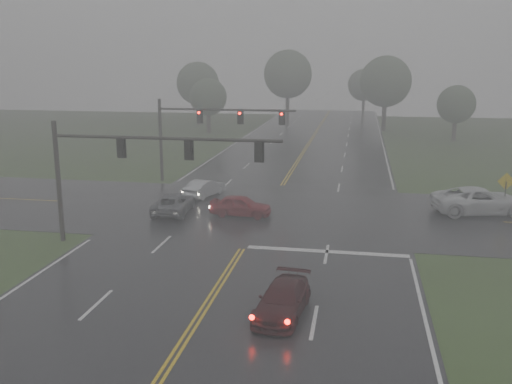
% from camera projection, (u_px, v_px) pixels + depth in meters
% --- Properties ---
extents(main_road, '(18.00, 160.00, 0.02)m').
position_uv_depth(main_road, '(261.00, 219.00, 36.19)').
color(main_road, black).
rests_on(main_road, ground).
extents(cross_street, '(120.00, 14.00, 0.02)m').
position_uv_depth(cross_street, '(266.00, 211.00, 38.11)').
color(cross_street, black).
rests_on(cross_street, ground).
extents(stop_bar, '(8.50, 0.50, 0.01)m').
position_uv_depth(stop_bar, '(327.00, 252.00, 30.05)').
color(stop_bar, silver).
rests_on(stop_bar, ground).
extents(sedan_maroon, '(2.15, 4.40, 1.23)m').
position_uv_depth(sedan_maroon, '(282.00, 315.00, 22.68)').
color(sedan_maroon, black).
rests_on(sedan_maroon, ground).
extents(sedan_red, '(4.05, 1.80, 1.35)m').
position_uv_depth(sedan_red, '(241.00, 216.00, 36.95)').
color(sedan_red, maroon).
rests_on(sedan_red, ground).
extents(sedan_silver, '(2.49, 4.09, 1.27)m').
position_uv_depth(sedan_silver, '(205.00, 197.00, 42.14)').
color(sedan_silver, '#A9ACB1').
rests_on(sedan_silver, ground).
extents(car_grey, '(2.41, 4.72, 1.28)m').
position_uv_depth(car_grey, '(174.00, 213.00, 37.64)').
color(car_grey, '#525459').
rests_on(car_grey, ground).
extents(pickup_white, '(6.63, 4.06, 1.71)m').
position_uv_depth(pickup_white, '(479.00, 214.00, 37.51)').
color(pickup_white, silver).
rests_on(pickup_white, ground).
extents(signal_gantry_near, '(12.52, 0.29, 6.70)m').
position_uv_depth(signal_gantry_near, '(124.00, 160.00, 30.23)').
color(signal_gantry_near, black).
rests_on(signal_gantry_near, ground).
extents(signal_gantry_far, '(11.32, 0.34, 6.78)m').
position_uv_depth(signal_gantry_far, '(201.00, 125.00, 46.14)').
color(signal_gantry_far, black).
rests_on(signal_gantry_far, ground).
extents(sign_diamond_east, '(1.14, 0.22, 2.76)m').
position_uv_depth(sign_diamond_east, '(506.00, 186.00, 37.02)').
color(sign_diamond_east, black).
rests_on(sign_diamond_east, ground).
extents(tree_nw_a, '(5.06, 5.06, 7.43)m').
position_uv_depth(tree_nw_a, '(208.00, 97.00, 77.30)').
color(tree_nw_a, '#2E261E').
rests_on(tree_nw_a, ground).
extents(tree_ne_a, '(7.11, 7.11, 10.44)m').
position_uv_depth(tree_ne_a, '(386.00, 82.00, 79.33)').
color(tree_ne_a, '#2E261E').
rests_on(tree_ne_a, ground).
extents(tree_n_mid, '(7.80, 7.80, 11.46)m').
position_uv_depth(tree_n_mid, '(288.00, 74.00, 92.07)').
color(tree_n_mid, '#2E261E').
rests_on(tree_n_mid, ground).
extents(tree_e_near, '(4.66, 4.66, 6.85)m').
position_uv_depth(tree_e_near, '(456.00, 104.00, 69.93)').
color(tree_e_near, '#2E261E').
rests_on(tree_e_near, ground).
extents(tree_nw_b, '(6.51, 6.51, 9.56)m').
position_uv_depth(tree_nw_b, '(198.00, 83.00, 87.43)').
color(tree_nw_b, '#2E261E').
rests_on(tree_nw_b, ground).
extents(tree_n_far, '(5.68, 5.68, 8.34)m').
position_uv_depth(tree_n_far, '(364.00, 85.00, 100.34)').
color(tree_n_far, '#2E261E').
rests_on(tree_n_far, ground).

